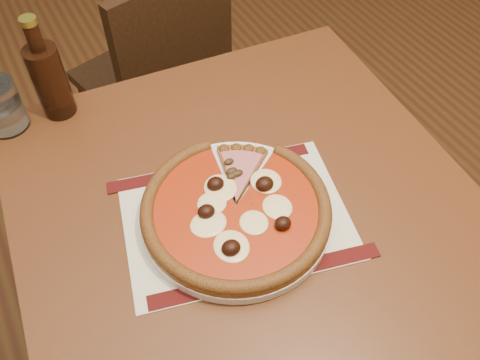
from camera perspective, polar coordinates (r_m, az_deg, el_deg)
name	(u,v)px	position (r m, az deg, el deg)	size (l,w,h in m)	color
table	(245,230)	(0.99, 0.56, -5.61)	(0.87, 0.87, 0.75)	#5F3316
chair_far	(161,72)	(1.62, -8.83, 11.91)	(0.47, 0.47, 0.81)	black
placemat	(236,218)	(0.88, -0.45, -4.26)	(0.38, 0.27, 0.00)	silver
plate	(236,214)	(0.87, -0.46, -3.88)	(0.33, 0.33, 0.02)	white
pizza	(236,208)	(0.85, -0.47, -3.14)	(0.32, 0.32, 0.04)	#975424
ham_slice	(245,166)	(0.91, 0.62, 1.53)	(0.11, 0.13, 0.02)	#975424
water_glass	(0,106)	(1.10, -25.35, 7.50)	(0.08, 0.08, 0.10)	white
bottle	(49,78)	(1.07, -20.63, 10.66)	(0.07, 0.07, 0.22)	#33180C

